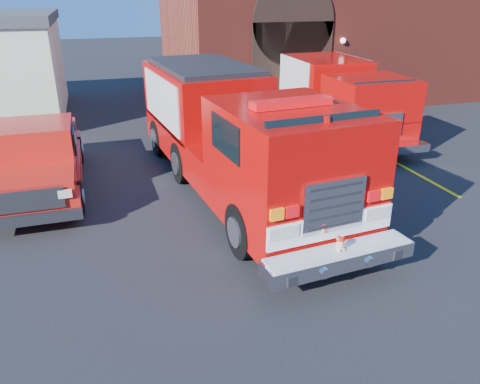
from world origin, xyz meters
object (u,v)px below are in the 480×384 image
object	(u,v)px
pickup_truck	(39,158)
secondary_truck	(331,93)
fire_station	(317,10)
fire_engine	(234,133)

from	to	relation	value
pickup_truck	secondary_truck	size ratio (longest dim) A/B	0.71
fire_station	fire_engine	bearing A→B (deg)	-124.23
fire_engine	pickup_truck	size ratio (longest dim) A/B	1.74
fire_engine	fire_station	bearing A→B (deg)	55.77
fire_station	secondary_truck	bearing A→B (deg)	-110.98
pickup_truck	fire_station	bearing A→B (deg)	38.11
fire_engine	secondary_truck	world-z (taller)	fire_engine
fire_station	pickup_truck	xyz separation A→B (m)	(-13.34, -10.47, -3.31)
pickup_truck	secondary_truck	bearing A→B (deg)	16.41
secondary_truck	fire_engine	bearing A→B (deg)	-138.99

